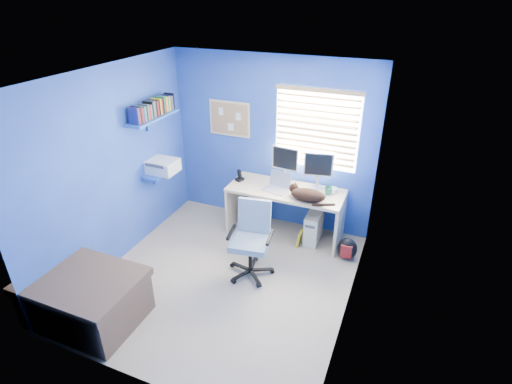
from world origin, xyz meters
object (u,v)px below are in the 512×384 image
at_px(desk, 285,212).
at_px(cat, 308,195).
at_px(tower_pc, 314,227).
at_px(office_chair, 251,248).
at_px(laptop, 276,183).

xyz_separation_m(desk, cat, (0.37, -0.20, 0.45)).
height_order(desk, cat, cat).
bearing_deg(tower_pc, office_chair, -119.86).
relative_size(desk, cat, 3.50).
bearing_deg(laptop, desk, 40.34).
relative_size(cat, office_chair, 0.49).
xyz_separation_m(desk, office_chair, (-0.11, -0.99, -0.01)).
relative_size(laptop, tower_pc, 0.73).
relative_size(desk, laptop, 4.94).
distance_m(tower_pc, office_chair, 1.14).
distance_m(desk, tower_pc, 0.46).
bearing_deg(tower_pc, laptop, -174.03).
bearing_deg(cat, laptop, -171.28).
height_order(laptop, tower_pc, laptop).
bearing_deg(office_chair, cat, 58.60).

